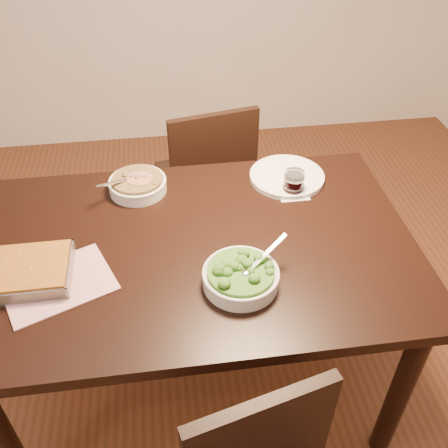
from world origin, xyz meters
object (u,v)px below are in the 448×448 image
(table, at_px, (197,265))
(chair_far, at_px, (208,176))
(stew_bowl, at_px, (138,184))
(dinner_plate, at_px, (287,177))
(wine_tumbler, at_px, (294,182))
(baking_dish, at_px, (21,272))
(broccoli_bowl, at_px, (241,276))

(table, xyz_separation_m, chair_far, (0.12, 0.77, -0.18))
(stew_bowl, bearing_deg, chair_far, 57.01)
(dinner_plate, height_order, chair_far, chair_far)
(wine_tumbler, distance_m, dinner_plate, 0.10)
(baking_dish, xyz_separation_m, wine_tumbler, (0.89, 0.30, 0.02))
(baking_dish, bearing_deg, table, 8.95)
(broccoli_bowl, relative_size, baking_dish, 0.80)
(stew_bowl, distance_m, wine_tumbler, 0.56)
(wine_tumbler, distance_m, chair_far, 0.69)
(table, bearing_deg, broccoli_bowl, -59.23)
(chair_far, bearing_deg, stew_bowl, 45.60)
(table, relative_size, wine_tumbler, 16.56)
(baking_dish, height_order, chair_far, chair_far)
(stew_bowl, relative_size, baking_dish, 0.72)
(broccoli_bowl, height_order, baking_dish, broccoli_bowl)
(baking_dish, relative_size, chair_far, 0.34)
(table, height_order, baking_dish, baking_dish)
(broccoli_bowl, height_order, wine_tumbler, same)
(broccoli_bowl, relative_size, dinner_plate, 0.84)
(stew_bowl, distance_m, broccoli_bowl, 0.58)
(baking_dish, bearing_deg, chair_far, 53.15)
(dinner_plate, distance_m, chair_far, 0.60)
(dinner_plate, bearing_deg, broccoli_bowl, -117.08)
(stew_bowl, height_order, chair_far, chair_far)
(baking_dish, bearing_deg, broccoli_bowl, -9.89)
(dinner_plate, bearing_deg, table, -139.92)
(broccoli_bowl, relative_size, wine_tumbler, 2.73)
(broccoli_bowl, bearing_deg, wine_tumbler, 58.01)
(table, relative_size, broccoli_bowl, 6.06)
(stew_bowl, xyz_separation_m, broccoli_bowl, (0.29, -0.50, 0.00))
(stew_bowl, distance_m, chair_far, 0.63)
(dinner_plate, xyz_separation_m, chair_far, (-0.25, 0.46, -0.29))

